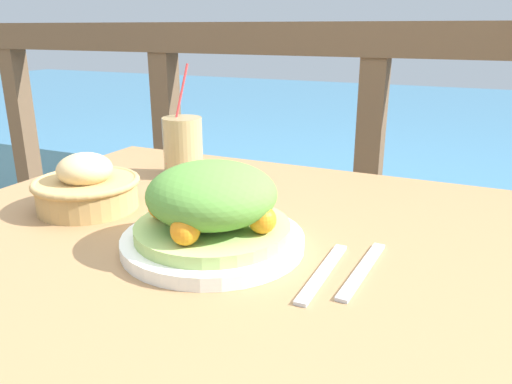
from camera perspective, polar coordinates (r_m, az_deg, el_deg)
name	(u,v)px	position (r m, az deg, el deg)	size (l,w,h in m)	color
patio_table	(268,289)	(0.82, 1.36, -11.06)	(1.19, 0.85, 0.72)	#997047
railing_fence	(370,144)	(1.44, 12.89, 5.34)	(2.80, 0.08, 1.05)	brown
sea_backdrop	(439,144)	(3.98, 20.14, 5.19)	(12.00, 4.00, 0.42)	teal
salad_plate	(212,212)	(0.73, -5.03, -2.31)	(0.27, 0.27, 0.13)	white
drink_glass	(183,147)	(1.10, -8.34, 5.14)	(0.09, 0.09, 0.24)	tan
bread_basket	(87,187)	(0.94, -18.78, 0.53)	(0.19, 0.19, 0.10)	tan
fork	(323,272)	(0.68, 7.66, -9.09)	(0.02, 0.18, 0.00)	silver
knife	(362,270)	(0.69, 12.07, -8.70)	(0.03, 0.18, 0.00)	silver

